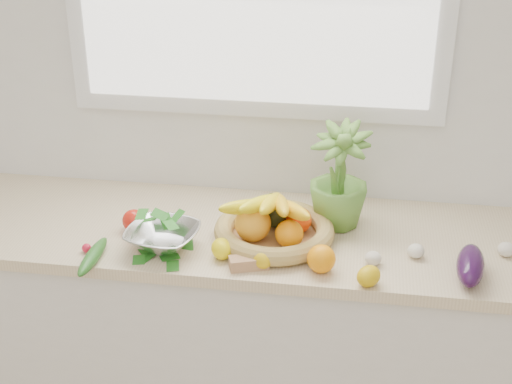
# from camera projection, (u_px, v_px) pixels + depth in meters

# --- Properties ---
(back_wall) EXTENTS (4.50, 0.02, 2.70)m
(back_wall) POSITION_uv_depth(u_px,v_px,m) (256.00, 73.00, 2.45)
(back_wall) COLOR white
(back_wall) RESTS_ON ground
(counter_cabinet) EXTENTS (2.20, 0.58, 0.86)m
(counter_cabinet) POSITION_uv_depth(u_px,v_px,m) (243.00, 342.00, 2.59)
(counter_cabinet) COLOR silver
(counter_cabinet) RESTS_ON ground
(countertop) EXTENTS (2.24, 0.62, 0.04)m
(countertop) POSITION_uv_depth(u_px,v_px,m) (242.00, 234.00, 2.39)
(countertop) COLOR beige
(countertop) RESTS_ON counter_cabinet
(orange_loose) EXTENTS (0.11, 0.11, 0.09)m
(orange_loose) POSITION_uv_depth(u_px,v_px,m) (321.00, 259.00, 2.13)
(orange_loose) COLOR orange
(orange_loose) RESTS_ON countertop
(lemon_a) EXTENTS (0.09, 0.10, 0.06)m
(lemon_a) POSITION_uv_depth(u_px,v_px,m) (222.00, 249.00, 2.20)
(lemon_a) COLOR yellow
(lemon_a) RESTS_ON countertop
(lemon_b) EXTENTS (0.10, 0.10, 0.06)m
(lemon_b) POSITION_uv_depth(u_px,v_px,m) (369.00, 276.00, 2.06)
(lemon_b) COLOR gold
(lemon_b) RESTS_ON countertop
(lemon_c) EXTENTS (0.09, 0.09, 0.06)m
(lemon_c) POSITION_uv_depth(u_px,v_px,m) (261.00, 259.00, 2.15)
(lemon_c) COLOR gold
(lemon_c) RESTS_ON countertop
(apple) EXTENTS (0.10, 0.10, 0.08)m
(apple) POSITION_uv_depth(u_px,v_px,m) (134.00, 221.00, 2.36)
(apple) COLOR red
(apple) RESTS_ON countertop
(ginger) EXTENTS (0.13, 0.08, 0.04)m
(ginger) POSITION_uv_depth(u_px,v_px,m) (249.00, 263.00, 2.15)
(ginger) COLOR tan
(ginger) RESTS_ON countertop
(garlic_a) EXTENTS (0.05, 0.05, 0.04)m
(garlic_a) POSITION_uv_depth(u_px,v_px,m) (416.00, 251.00, 2.21)
(garlic_a) COLOR silver
(garlic_a) RESTS_ON countertop
(garlic_b) EXTENTS (0.06, 0.06, 0.05)m
(garlic_b) POSITION_uv_depth(u_px,v_px,m) (506.00, 249.00, 2.22)
(garlic_b) COLOR beige
(garlic_b) RESTS_ON countertop
(garlic_c) EXTENTS (0.06, 0.06, 0.04)m
(garlic_c) POSITION_uv_depth(u_px,v_px,m) (373.00, 258.00, 2.17)
(garlic_c) COLOR beige
(garlic_c) RESTS_ON countertop
(eggplant) EXTENTS (0.11, 0.22, 0.09)m
(eggplant) POSITION_uv_depth(u_px,v_px,m) (470.00, 265.00, 2.10)
(eggplant) COLOR #2A0E34
(eggplant) RESTS_ON countertop
(cucumber) EXTENTS (0.04, 0.23, 0.04)m
(cucumber) POSITION_uv_depth(u_px,v_px,m) (93.00, 256.00, 2.18)
(cucumber) COLOR #1F5017
(cucumber) RESTS_ON countertop
(radish) EXTENTS (0.03, 0.03, 0.03)m
(radish) POSITION_uv_depth(u_px,v_px,m) (87.00, 248.00, 2.24)
(radish) COLOR red
(radish) RESTS_ON countertop
(potted_herb) EXTENTS (0.24, 0.24, 0.36)m
(potted_herb) POSITION_uv_depth(u_px,v_px,m) (339.00, 176.00, 2.33)
(potted_herb) COLOR #598D33
(potted_herb) RESTS_ON countertop
(fruit_basket) EXTENTS (0.43, 0.43, 0.19)m
(fruit_basket) POSITION_uv_depth(u_px,v_px,m) (273.00, 225.00, 2.29)
(fruit_basket) COLOR tan
(fruit_basket) RESTS_ON countertop
(colander_with_spinach) EXTENTS (0.26, 0.26, 0.12)m
(colander_with_spinach) POSITION_uv_depth(u_px,v_px,m) (162.00, 232.00, 2.24)
(colander_with_spinach) COLOR silver
(colander_with_spinach) RESTS_ON countertop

